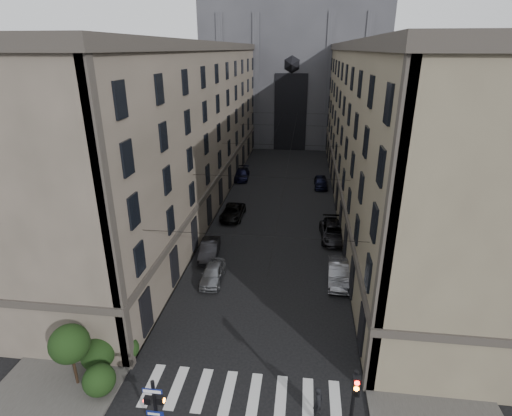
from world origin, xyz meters
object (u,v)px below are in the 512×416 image
at_px(traffic_light_right, 353,406).
at_px(car_left_far, 242,174).
at_px(car_left_midfar, 233,212).
at_px(car_right_midnear, 333,233).
at_px(car_right_near, 339,273).
at_px(car_right_far, 321,182).
at_px(pedestrian_signal_left, 155,409).
at_px(pedestrian, 318,402).
at_px(car_left_midnear, 209,250).
at_px(car_left_near, 213,273).
at_px(gothic_tower, 294,50).
at_px(car_right_midfar, 333,230).

height_order(traffic_light_right, car_left_far, traffic_light_right).
distance_m(car_left_midfar, car_right_midnear, 11.88).
bearing_deg(car_right_near, car_right_far, 94.26).
height_order(pedestrian_signal_left, car_left_far, pedestrian_signal_left).
bearing_deg(pedestrian, traffic_light_right, -125.10).
xyz_separation_m(traffic_light_right, car_left_midnear, (-11.04, 18.51, -2.54)).
distance_m(pedestrian_signal_left, car_left_midnear, 19.09).
bearing_deg(traffic_light_right, car_left_midnear, 120.80).
bearing_deg(pedestrian, car_left_midnear, 53.60).
bearing_deg(car_right_far, pedestrian_signal_left, -102.81).
distance_m(car_left_midnear, car_right_far, 24.21).
relative_size(car_left_midfar, car_right_far, 1.12).
relative_size(car_left_midnear, car_right_midnear, 0.84).
distance_m(traffic_light_right, pedestrian, 3.47).
distance_m(car_left_far, car_right_midnear, 22.58).
height_order(car_left_near, car_right_midnear, car_right_midnear).
height_order(car_left_midfar, car_left_far, car_left_far).
bearing_deg(car_right_near, gothic_tower, 98.56).
relative_size(car_left_midnear, pedestrian, 2.44).
bearing_deg(car_left_midnear, pedestrian_signal_left, -89.71).
relative_size(gothic_tower, car_left_near, 13.49).
relative_size(car_left_far, car_right_far, 1.12).
xyz_separation_m(car_left_near, car_right_near, (10.40, 1.18, 0.07)).
distance_m(traffic_light_right, car_right_midfar, 24.56).
xyz_separation_m(car_left_midnear, car_right_midnear, (11.64, 5.16, 0.01)).
bearing_deg(car_right_midnear, car_right_near, -92.34).
height_order(gothic_tower, car_left_near, gothic_tower).
height_order(car_left_far, car_right_midfar, car_left_far).
height_order(gothic_tower, car_right_midfar, gothic_tower).
relative_size(car_left_far, pedestrian, 2.72).
xyz_separation_m(car_left_far, car_right_midfar, (12.40, -18.11, -0.00)).
bearing_deg(car_left_midfar, car_right_far, 51.33).
distance_m(pedestrian_signal_left, car_right_midnear, 26.02).
distance_m(car_right_near, pedestrian, 13.63).
bearing_deg(traffic_light_right, car_left_midfar, 110.67).
distance_m(car_left_near, car_right_near, 10.47).
xyz_separation_m(car_left_midfar, car_right_far, (10.32, 12.29, 0.07)).
height_order(car_left_near, pedestrian, pedestrian).
distance_m(car_right_far, pedestrian, 38.01).
relative_size(car_left_midnear, car_left_far, 0.90).
height_order(car_left_far, car_right_far, car_right_far).
xyz_separation_m(gothic_tower, car_right_midfar, (6.20, -48.62, -17.06)).
distance_m(car_right_midnear, pedestrian, 21.59).
bearing_deg(gothic_tower, traffic_light_right, -85.62).
bearing_deg(gothic_tower, car_right_midnear, -82.84).
height_order(car_right_near, car_right_far, car_right_near).
relative_size(car_left_far, car_right_midnear, 0.93).
bearing_deg(car_left_midfar, car_right_near, -46.36).
bearing_deg(car_left_midnear, car_right_midnear, 18.39).
distance_m(car_left_far, car_right_midfar, 21.95).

